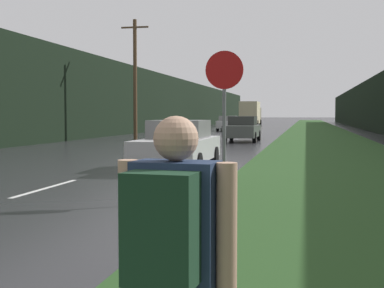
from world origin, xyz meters
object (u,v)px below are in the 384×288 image
Objects in this scene: car_passing_near at (178,145)px; car_oncoming at (228,123)px; stop_sign at (224,107)px; hitchhiker_with_backpack at (173,269)px; delivery_truck at (251,114)px; car_passing_far at (243,129)px.

car_oncoming is (-3.76, 36.88, 0.04)m from car_passing_near.
car_oncoming is (-6.01, 42.45, -1.04)m from stop_sign.
car_passing_near is 37.07m from car_oncoming.
delivery_truck is at bearing 100.92° from hitchhiker_with_backpack.
car_passing_far is 41.82m from delivery_truck.
stop_sign is 42.89m from car_oncoming.
car_passing_near is at bearing -86.32° from delivery_truck.
hitchhiker_with_backpack is 0.22× the size of delivery_truck.
car_oncoming is at bearing 103.27° from hitchhiker_with_backpack.
car_oncoming is at bearing -90.00° from delivery_truck.
car_passing_near is 0.95× the size of car_passing_far.
hitchhiker_with_backpack reaches higher than car_passing_near.
hitchhiker_with_backpack is 0.37× the size of car_passing_near.
car_oncoming is (-6.98, 50.35, -0.18)m from hitchhiker_with_backpack.
stop_sign is 0.61× the size of car_passing_far.
car_oncoming is at bearing 98.06° from stop_sign.
car_passing_far is (-3.22, 30.26, -0.18)m from hitchhiker_with_backpack.
car_oncoming is at bearing -79.40° from car_passing_far.
stop_sign reaches higher than car_passing_far.
car_passing_near is at bearing 90.00° from car_passing_far.
delivery_truck reaches higher than hitchhiker_with_backpack.
car_passing_near is 58.56m from delivery_truck.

